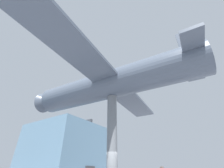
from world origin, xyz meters
The scene contains 3 objects.
glass_pavilion_right centered at (10.00, 15.07, 4.05)m, with size 10.20×10.36×8.68m.
support_pylon_central centered at (0.00, 0.00, 2.90)m, with size 0.58×0.58×5.79m.
suspended_airplane centered at (-0.02, 0.24, 6.78)m, with size 14.57×13.16×3.26m.
Camera 1 is at (-7.38, -4.79, 1.56)m, focal length 24.00 mm.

